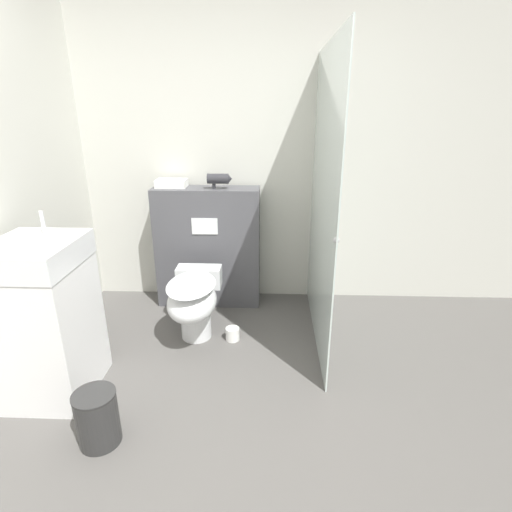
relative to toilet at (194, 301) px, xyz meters
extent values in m
plane|color=#565451|center=(0.29, -1.18, -0.33)|extent=(12.00, 12.00, 0.00)
cube|color=silver|center=(0.29, 0.86, 0.92)|extent=(8.00, 0.06, 2.50)
cube|color=#4C4C51|center=(0.02, 0.66, 0.21)|extent=(0.92, 0.27, 1.07)
cube|color=white|center=(0.02, 0.52, 0.44)|extent=(0.22, 0.01, 0.14)
cube|color=silver|center=(0.95, 0.11, 0.73)|extent=(0.01, 1.42, 2.12)
sphere|color=#B2B2B7|center=(0.95, -0.57, 0.69)|extent=(0.04, 0.04, 0.04)
cylinder|color=white|center=(0.00, 0.03, -0.16)|extent=(0.23, 0.23, 0.33)
ellipsoid|color=white|center=(0.00, -0.06, 0.03)|extent=(0.36, 0.54, 0.25)
ellipsoid|color=white|center=(0.00, -0.06, 0.16)|extent=(0.36, 0.53, 0.02)
cube|color=white|center=(0.00, 0.26, 0.09)|extent=(0.36, 0.16, 0.17)
cube|color=white|center=(-0.77, -0.62, 0.10)|extent=(0.47, 0.54, 0.86)
cube|color=white|center=(-0.77, -0.62, 0.60)|extent=(0.48, 0.55, 0.15)
cylinder|color=silver|center=(-0.77, -0.48, 0.75)|extent=(0.02, 0.02, 0.14)
cylinder|color=#2D2D33|center=(0.13, 0.62, 0.83)|extent=(0.18, 0.08, 0.08)
cone|color=#2D2D33|center=(0.24, 0.62, 0.83)|extent=(0.03, 0.07, 0.07)
cylinder|color=#2D2D33|center=(0.10, 0.62, 0.78)|extent=(0.03, 0.03, 0.08)
cube|color=white|center=(-0.28, 0.68, 0.77)|extent=(0.26, 0.17, 0.07)
cylinder|color=white|center=(0.29, 0.00, -0.28)|extent=(0.11, 0.11, 0.10)
cylinder|color=#2D2D2D|center=(-0.33, -1.05, -0.18)|extent=(0.22, 0.22, 0.30)
cylinder|color=#2D2D2D|center=(-0.33, -1.05, -0.02)|extent=(0.23, 0.23, 0.01)
camera|label=1|loc=(0.58, -2.70, 1.39)|focal=28.00mm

